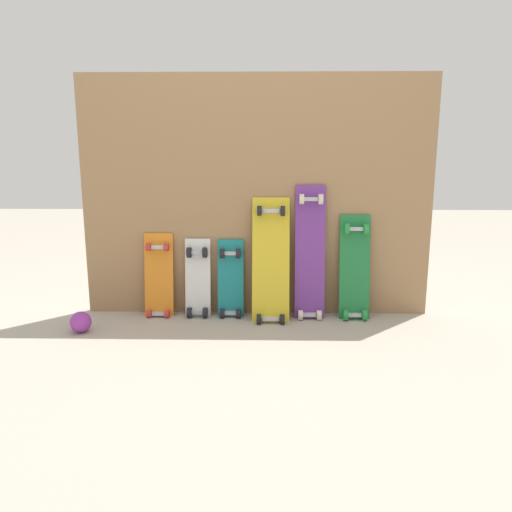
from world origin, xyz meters
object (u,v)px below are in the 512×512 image
(skateboard_white, at_px, (198,282))
(skateboard_teal, at_px, (231,283))
(skateboard_purple, at_px, (310,257))
(skateboard_orange, at_px, (159,280))
(rubber_ball, at_px, (81,322))
(skateboard_green, at_px, (355,272))
(skateboard_yellow, at_px, (271,265))

(skateboard_white, bearing_deg, skateboard_teal, -0.08)
(skateboard_teal, distance_m, skateboard_purple, 0.55)
(skateboard_orange, bearing_deg, rubber_ball, -140.26)
(skateboard_teal, bearing_deg, skateboard_purple, -1.20)
(skateboard_purple, relative_size, skateboard_green, 1.26)
(skateboard_yellow, xyz_separation_m, skateboard_purple, (0.25, 0.04, 0.04))
(skateboard_white, relative_size, skateboard_teal, 1.00)
(skateboard_teal, relative_size, skateboard_green, 0.78)
(skateboard_teal, distance_m, skateboard_green, 0.81)
(skateboard_green, height_order, rubber_ball, skateboard_green)
(skateboard_orange, distance_m, skateboard_purple, 1.00)
(skateboard_yellow, height_order, rubber_ball, skateboard_yellow)
(skateboard_teal, xyz_separation_m, rubber_ball, (-0.88, -0.34, -0.16))
(skateboard_purple, bearing_deg, skateboard_teal, 178.80)
(skateboard_orange, height_order, rubber_ball, skateboard_orange)
(skateboard_teal, height_order, skateboard_purple, skateboard_purple)
(skateboard_green, bearing_deg, skateboard_orange, 179.30)
(skateboard_teal, relative_size, skateboard_yellow, 0.67)
(skateboard_orange, height_order, skateboard_green, skateboard_green)
(skateboard_white, height_order, skateboard_yellow, skateboard_yellow)
(skateboard_white, distance_m, skateboard_teal, 0.22)
(skateboard_orange, relative_size, skateboard_teal, 1.08)
(skateboard_white, distance_m, skateboard_yellow, 0.50)
(skateboard_teal, distance_m, skateboard_yellow, 0.30)
(skateboard_orange, xyz_separation_m, skateboard_purple, (0.99, -0.01, 0.16))
(skateboard_orange, bearing_deg, skateboard_yellow, -4.35)
(skateboard_orange, relative_size, skateboard_yellow, 0.73)
(skateboard_orange, xyz_separation_m, skateboard_teal, (0.47, -0.00, -0.02))
(skateboard_orange, distance_m, rubber_ball, 0.56)
(skateboard_orange, bearing_deg, skateboard_green, -0.70)
(skateboard_orange, xyz_separation_m, skateboard_white, (0.26, -0.00, -0.01))
(skateboard_white, relative_size, skateboard_green, 0.78)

